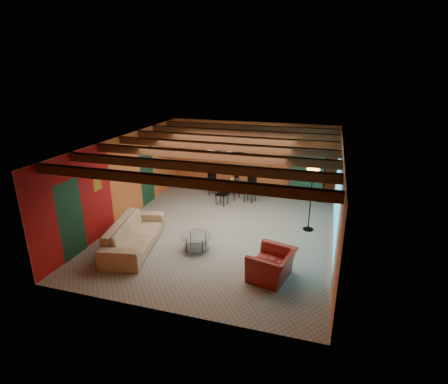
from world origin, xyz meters
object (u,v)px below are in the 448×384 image
(armchair, at_px, (272,265))
(armoire, at_px, (307,169))
(coffee_table, at_px, (196,243))
(dining_table, at_px, (232,187))
(floor_lamp, at_px, (311,200))
(vase, at_px, (232,172))
(sofa, at_px, (135,234))
(potted_plant, at_px, (310,134))

(armchair, distance_m, armoire, 5.91)
(armchair, bearing_deg, coffee_table, -95.66)
(coffee_table, height_order, dining_table, dining_table)
(coffee_table, bearing_deg, floor_lamp, 37.75)
(dining_table, xyz_separation_m, vase, (0.00, 0.00, 0.56))
(coffee_table, bearing_deg, sofa, -169.05)
(dining_table, distance_m, floor_lamp, 3.58)
(coffee_table, distance_m, floor_lamp, 3.63)
(sofa, relative_size, armchair, 2.48)
(armchair, xyz_separation_m, dining_table, (-2.33, 4.85, 0.12))
(armchair, xyz_separation_m, floor_lamp, (0.64, 2.91, 0.62))
(sofa, height_order, armoire, armoire)
(sofa, distance_m, armoire, 6.89)
(coffee_table, relative_size, floor_lamp, 0.44)
(armoire, distance_m, floor_lamp, 2.97)
(armchair, distance_m, potted_plant, 6.21)
(armchair, height_order, dining_table, dining_table)
(dining_table, xyz_separation_m, potted_plant, (2.65, 1.01, 1.92))
(armchair, bearing_deg, potted_plant, -170.20)
(armchair, xyz_separation_m, potted_plant, (0.33, 5.85, 2.04))
(coffee_table, distance_m, armoire, 5.76)
(sofa, relative_size, coffee_table, 3.07)
(dining_table, bearing_deg, armoire, 20.75)
(dining_table, bearing_deg, sofa, -108.80)
(coffee_table, relative_size, armoire, 0.40)
(dining_table, relative_size, armoire, 0.84)
(sofa, relative_size, vase, 14.70)
(sofa, distance_m, potted_plant, 7.14)
(coffee_table, xyz_separation_m, floor_lamp, (2.81, 2.18, 0.74))
(coffee_table, height_order, potted_plant, potted_plant)
(armchair, relative_size, armoire, 0.49)
(floor_lamp, relative_size, vase, 10.77)
(coffee_table, distance_m, dining_table, 4.13)
(armchair, relative_size, dining_table, 0.59)
(coffee_table, height_order, vase, vase)
(coffee_table, xyz_separation_m, potted_plant, (2.49, 5.12, 2.17))
(floor_lamp, bearing_deg, vase, 146.83)
(potted_plant, bearing_deg, armoire, 0.00)
(sofa, relative_size, dining_table, 1.46)
(sofa, distance_m, vase, 4.73)
(armchair, bearing_deg, sofa, -83.08)
(sofa, xyz_separation_m, coffee_table, (1.67, 0.32, -0.16))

